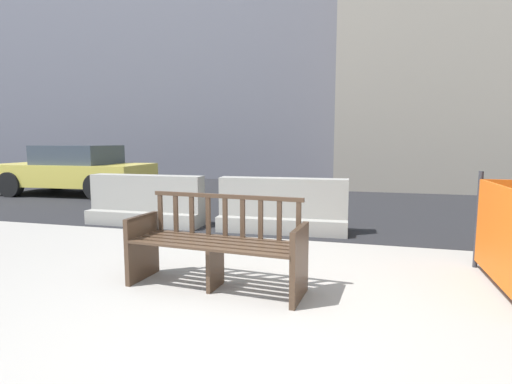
% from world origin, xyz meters
% --- Properties ---
extents(ground_plane, '(200.00, 200.00, 0.00)m').
position_xyz_m(ground_plane, '(0.00, 0.00, 0.00)').
color(ground_plane, gray).
extents(street_asphalt, '(120.00, 12.00, 0.01)m').
position_xyz_m(street_asphalt, '(0.00, 8.70, 0.00)').
color(street_asphalt, black).
rests_on(street_asphalt, ground).
extents(street_bench, '(1.73, 0.66, 0.88)m').
position_xyz_m(street_bench, '(-0.63, 0.64, 0.40)').
color(street_bench, '#473323').
rests_on(street_bench, ground).
extents(jersey_barrier_centre, '(2.03, 0.77, 0.84)m').
position_xyz_m(jersey_barrier_centre, '(-0.49, 3.22, 0.34)').
color(jersey_barrier_centre, gray).
rests_on(jersey_barrier_centre, ground).
extents(jersey_barrier_left, '(2.00, 0.68, 0.84)m').
position_xyz_m(jersey_barrier_left, '(-2.84, 3.17, 0.34)').
color(jersey_barrier_left, gray).
rests_on(jersey_barrier_left, ground).
extents(car_taxi_near, '(4.08, 1.99, 1.31)m').
position_xyz_m(car_taxi_near, '(-6.73, 6.17, 0.65)').
color(car_taxi_near, '#DBC64C').
rests_on(car_taxi_near, ground).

